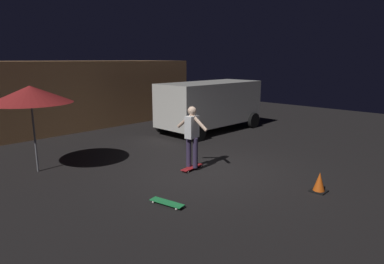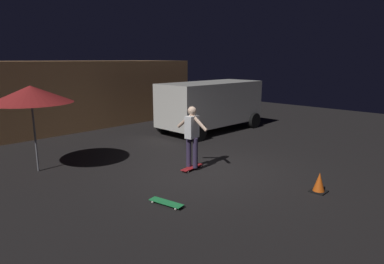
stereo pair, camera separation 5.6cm
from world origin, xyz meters
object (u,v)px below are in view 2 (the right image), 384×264
at_px(parked_van, 211,103).
at_px(traffic_cone, 319,183).
at_px(patio_umbrella, 31,94).
at_px(skater, 192,132).
at_px(skateboard_ridden, 192,167).
at_px(skateboard_spare, 166,203).

height_order(parked_van, traffic_cone, parked_van).
relative_size(patio_umbrella, skater, 1.38).
bearing_deg(patio_umbrella, skater, -43.95).
distance_m(parked_van, traffic_cone, 7.14).
distance_m(patio_umbrella, skateboard_ridden, 4.62).
distance_m(parked_van, skater, 5.23).
relative_size(patio_umbrella, traffic_cone, 5.00).
bearing_deg(skateboard_ridden, parked_van, 35.44).
height_order(parked_van, patio_umbrella, patio_umbrella).
bearing_deg(skater, patio_umbrella, 136.05).
bearing_deg(skateboard_spare, skateboard_ridden, 31.16).
distance_m(skater, traffic_cone, 3.40).
distance_m(skateboard_ridden, traffic_cone, 3.30).
bearing_deg(traffic_cone, skateboard_ridden, 105.18).
bearing_deg(skater, traffic_cone, -74.82).
xyz_separation_m(skateboard_spare, skater, (2.02, 1.22, 0.98)).
relative_size(skateboard_spare, traffic_cone, 1.75).
xyz_separation_m(skateboard_spare, traffic_cone, (2.88, -1.96, 0.16)).
xyz_separation_m(patio_umbrella, skater, (2.99, -2.88, -1.04)).
distance_m(skateboard_spare, skater, 2.56).
relative_size(skateboard_ridden, traffic_cone, 1.74).
bearing_deg(patio_umbrella, skateboard_ridden, -43.95).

